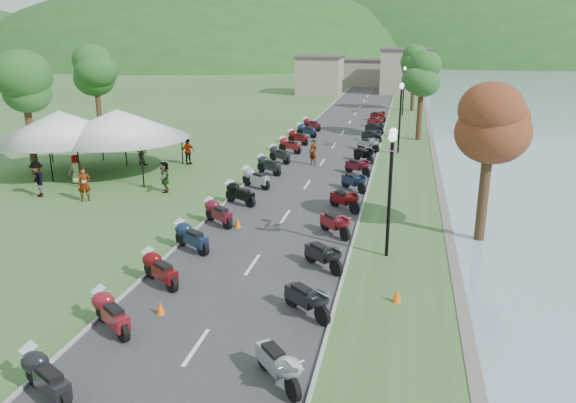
# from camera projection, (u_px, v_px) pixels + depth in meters

# --- Properties ---
(road) EXTENTS (7.00, 120.00, 0.02)m
(road) POSITION_uv_depth(u_px,v_px,m) (334.00, 146.00, 44.01)
(road) COLOR #38383B
(road) RESTS_ON ground
(hills_backdrop) EXTENTS (360.00, 120.00, 76.00)m
(hills_backdrop) POSITION_uv_depth(u_px,v_px,m) (394.00, 57.00, 193.79)
(hills_backdrop) COLOR #285621
(hills_backdrop) RESTS_ON ground
(far_building) EXTENTS (18.00, 16.00, 5.00)m
(far_building) POSITION_uv_depth(u_px,v_px,m) (359.00, 73.00, 85.81)
(far_building) COLOR gray
(far_building) RESTS_ON ground
(moto_row_left) EXTENTS (2.60, 51.73, 1.10)m
(moto_row_left) POSITION_uv_depth(u_px,v_px,m) (229.00, 203.00, 27.43)
(moto_row_left) COLOR #331411
(moto_row_left) RESTS_ON ground
(moto_row_right) EXTENTS (2.60, 50.56, 1.10)m
(moto_row_right) POSITION_uv_depth(u_px,v_px,m) (356.00, 173.00, 33.22)
(moto_row_right) COLOR #331411
(moto_row_right) RESTS_ON ground
(vendor_tent_main) EXTENTS (5.89, 5.89, 4.00)m
(vendor_tent_main) POSITION_uv_depth(u_px,v_px,m) (119.00, 141.00, 35.22)
(vendor_tent_main) COLOR white
(vendor_tent_main) RESTS_ON ground
(vendor_tent_side) EXTENTS (5.49, 5.49, 4.00)m
(vendor_tent_side) POSITION_uv_depth(u_px,v_px,m) (62.00, 143.00, 34.72)
(vendor_tent_side) COLOR white
(vendor_tent_side) RESTS_ON ground
(tree_park_left) EXTENTS (3.32, 3.32, 9.21)m
(tree_park_left) POSITION_uv_depth(u_px,v_px,m) (26.00, 100.00, 33.98)
(tree_park_left) COLOR #2B6224
(tree_park_left) RESTS_ON ground
(tree_lakeside) EXTENTS (2.84, 2.84, 7.90)m
(tree_lakeside) POSITION_uv_depth(u_px,v_px,m) (488.00, 149.00, 23.09)
(tree_lakeside) COLOR #2B6224
(tree_lakeside) RESTS_ON ground
(pedestrian_a) EXTENTS (0.83, 0.79, 1.84)m
(pedestrian_a) POSITION_uv_depth(u_px,v_px,m) (86.00, 201.00, 29.72)
(pedestrian_a) COLOR slate
(pedestrian_a) RESTS_ON ground
(pedestrian_b) EXTENTS (0.87, 0.59, 1.64)m
(pedestrian_b) POSITION_uv_depth(u_px,v_px,m) (143.00, 165.00, 37.80)
(pedestrian_b) COLOR slate
(pedestrian_b) RESTS_ON ground
(pedestrian_c) EXTENTS (1.28, 1.24, 1.95)m
(pedestrian_c) POSITION_uv_depth(u_px,v_px,m) (40.00, 196.00, 30.52)
(pedestrian_c) COLOR slate
(pedestrian_c) RESTS_ON ground
(traffic_cone_near) EXTENTS (0.29, 0.29, 0.45)m
(traffic_cone_near) POSITION_uv_depth(u_px,v_px,m) (160.00, 308.00, 17.73)
(traffic_cone_near) COLOR #F2590C
(traffic_cone_near) RESTS_ON ground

